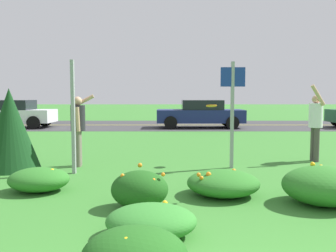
# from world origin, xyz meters

# --- Properties ---
(ground_plane) EXTENTS (120.00, 120.00, 0.00)m
(ground_plane) POSITION_xyz_m (0.00, 9.56, 0.00)
(ground_plane) COLOR #387A2D
(highway_strip) EXTENTS (120.00, 7.49, 0.01)m
(highway_strip) POSITION_xyz_m (0.00, 19.13, 0.00)
(highway_strip) COLOR #38383A
(highway_strip) RESTS_ON ground
(highway_center_stripe) EXTENTS (120.00, 0.16, 0.00)m
(highway_center_stripe) POSITION_xyz_m (0.00, 19.13, 0.01)
(highway_center_stripe) COLOR yellow
(highway_center_stripe) RESTS_ON ground
(daylily_clump_front_center) EXTENTS (1.28, 1.18, 0.64)m
(daylily_clump_front_center) POSITION_xyz_m (1.79, 3.71, 0.30)
(daylily_clump_front_center) COLOR #2D7526
(daylily_clump_front_center) RESTS_ON ground
(daylily_clump_mid_right) EXTENTS (0.86, 0.72, 0.63)m
(daylily_clump_mid_right) POSITION_xyz_m (-1.05, 3.52, 0.28)
(daylily_clump_mid_right) COLOR #1E5619
(daylily_clump_mid_right) RESTS_ON ground
(daylily_clump_mid_center) EXTENTS (1.09, 0.92, 0.38)m
(daylily_clump_mid_center) POSITION_xyz_m (-0.82, 2.39, 0.19)
(daylily_clump_mid_center) COLOR #337F2D
(daylily_clump_mid_center) RESTS_ON ground
(daylily_clump_front_left) EXTENTS (1.23, 1.18, 0.47)m
(daylily_clump_front_left) POSITION_xyz_m (0.31, 4.22, 0.21)
(daylily_clump_front_left) COLOR #2D7526
(daylily_clump_front_left) RESTS_ON ground
(daylily_clump_near_camera) EXTENTS (1.07, 0.90, 0.42)m
(daylily_clump_near_camera) POSITION_xyz_m (-2.90, 4.49, 0.21)
(daylily_clump_near_camera) COLOR #2D7526
(daylily_clump_near_camera) RESTS_ON ground
(sign_post_near_path) EXTENTS (0.07, 0.10, 2.44)m
(sign_post_near_path) POSITION_xyz_m (-2.66, 6.00, 1.22)
(sign_post_near_path) COLOR #93969B
(sign_post_near_path) RESTS_ON ground
(sign_post_by_roadside) EXTENTS (0.56, 0.10, 2.46)m
(sign_post_by_roadside) POSITION_xyz_m (0.86, 6.60, 1.49)
(sign_post_by_roadside) COLOR #93969B
(sign_post_by_roadside) RESTS_ON ground
(evergreen_shrub_side) EXTENTS (1.31, 1.31, 1.85)m
(evergreen_shrub_side) POSITION_xyz_m (-4.19, 6.39, 0.93)
(evergreen_shrub_side) COLOR #143D19
(evergreen_shrub_side) RESTS_ON ground
(person_thrower_dark_shirt) EXTENTS (0.55, 0.53, 1.72)m
(person_thrower_dark_shirt) POSITION_xyz_m (-2.75, 6.82, 1.00)
(person_thrower_dark_shirt) COLOR #232328
(person_thrower_dark_shirt) RESTS_ON ground
(person_catcher_white_shirt) EXTENTS (0.41, 0.51, 1.96)m
(person_catcher_white_shirt) POSITION_xyz_m (3.14, 7.48, 1.03)
(person_catcher_white_shirt) COLOR silver
(person_catcher_white_shirt) RESTS_ON ground
(frisbee_orange) EXTENTS (0.26, 0.26, 0.07)m
(frisbee_orange) POSITION_xyz_m (0.44, 7.10, 1.43)
(frisbee_orange) COLOR orange
(car_navy_center_left) EXTENTS (4.50, 2.00, 1.45)m
(car_navy_center_left) POSITION_xyz_m (1.09, 17.44, 0.74)
(car_navy_center_left) COLOR navy
(car_navy_center_left) RESTS_ON ground
(car_white_center_right) EXTENTS (4.50, 2.00, 1.45)m
(car_white_center_right) POSITION_xyz_m (-8.90, 17.44, 0.74)
(car_white_center_right) COLOR silver
(car_white_center_right) RESTS_ON ground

